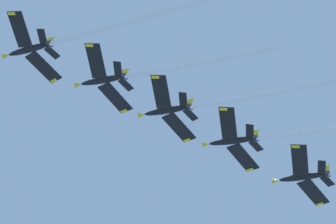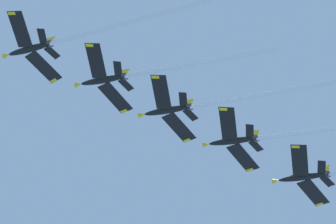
{
  "view_description": "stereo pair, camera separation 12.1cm",
  "coord_description": "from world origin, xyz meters",
  "px_view_note": "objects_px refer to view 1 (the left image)",
  "views": [
    {
      "loc": [
        41.32,
        35.5,
        1.62
      ],
      "look_at": [
        -39.5,
        4.8,
        129.76
      ],
      "focal_mm": 72.03,
      "sensor_mm": 36.0,
      "label": 1
    },
    {
      "loc": [
        41.36,
        35.39,
        1.62
      ],
      "look_at": [
        -39.5,
        4.8,
        129.76
      ],
      "focal_mm": 72.03,
      "sensor_mm": 36.0,
      "label": 2
    }
  ],
  "objects_px": {
    "jet_lead": "(74,37)",
    "jet_fourth": "(269,136)",
    "jet_second": "(145,73)",
    "jet_third": "(218,102)"
  },
  "relations": [
    {
      "from": "jet_third",
      "to": "jet_second",
      "type": "bearing_deg",
      "value": -51.07
    },
    {
      "from": "jet_lead",
      "to": "jet_fourth",
      "type": "xyz_separation_m",
      "value": [
        -34.93,
        33.06,
        -8.25
      ]
    },
    {
      "from": "jet_lead",
      "to": "jet_second",
      "type": "bearing_deg",
      "value": 135.69
    },
    {
      "from": "jet_fourth",
      "to": "jet_second",
      "type": "bearing_deg",
      "value": -42.95
    },
    {
      "from": "jet_lead",
      "to": "jet_second",
      "type": "relative_size",
      "value": 1.09
    },
    {
      "from": "jet_lead",
      "to": "jet_second",
      "type": "xyz_separation_m",
      "value": [
        -12.2,
        11.91,
        -3.08
      ]
    },
    {
      "from": "jet_fourth",
      "to": "jet_third",
      "type": "bearing_deg",
      "value": -33.34
    },
    {
      "from": "jet_lead",
      "to": "jet_third",
      "type": "bearing_deg",
      "value": 132.31
    },
    {
      "from": "jet_second",
      "to": "jet_third",
      "type": "distance_m",
      "value": 17.42
    },
    {
      "from": "jet_lead",
      "to": "jet_fourth",
      "type": "bearing_deg",
      "value": 136.57
    }
  ]
}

